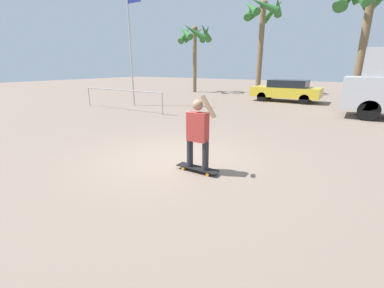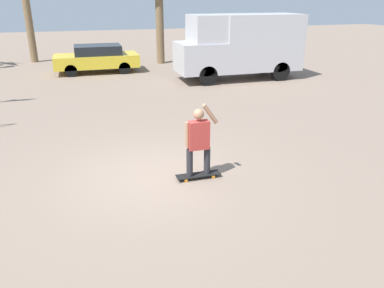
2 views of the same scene
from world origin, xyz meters
name	(u,v)px [view 2 (image 2 of 2)]	position (x,y,z in m)	size (l,w,h in m)	color
ground_plane	(153,176)	(0.00, 0.00, 0.00)	(80.00, 80.00, 0.00)	gray
skateboard	(198,175)	(0.94, -0.42, 0.08)	(0.99, 0.25, 0.09)	black
person_skateboarder	(198,138)	(0.94, -0.42, 0.94)	(0.73, 0.22, 1.60)	#28282D
camper_van	(241,44)	(6.14, 9.22, 1.64)	(5.89, 2.09, 2.99)	black
parked_car_yellow	(97,58)	(-0.37, 12.98, 0.74)	(4.28, 1.95, 1.40)	black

